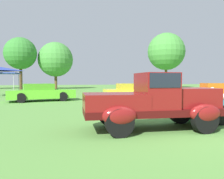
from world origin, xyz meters
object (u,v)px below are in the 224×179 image
object	(u,v)px
show_car_lime	(41,93)
show_car_orange	(216,91)
feature_pickup_truck	(153,101)
show_car_yellow	(132,92)

from	to	relation	value
show_car_lime	show_car_orange	world-z (taller)	same
feature_pickup_truck	show_car_orange	xyz separation A→B (m)	(9.97, 9.36, -0.26)
show_car_lime	show_car_orange	distance (m)	13.81
show_car_yellow	show_car_orange	bearing A→B (deg)	-0.69
feature_pickup_truck	show_car_yellow	bearing A→B (deg)	73.93
feature_pickup_truck	show_car_lime	size ratio (longest dim) A/B	0.89
show_car_orange	show_car_yellow	bearing A→B (deg)	179.31
feature_pickup_truck	show_car_lime	world-z (taller)	feature_pickup_truck
show_car_lime	show_car_yellow	world-z (taller)	same
feature_pickup_truck	show_car_lime	bearing A→B (deg)	110.56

